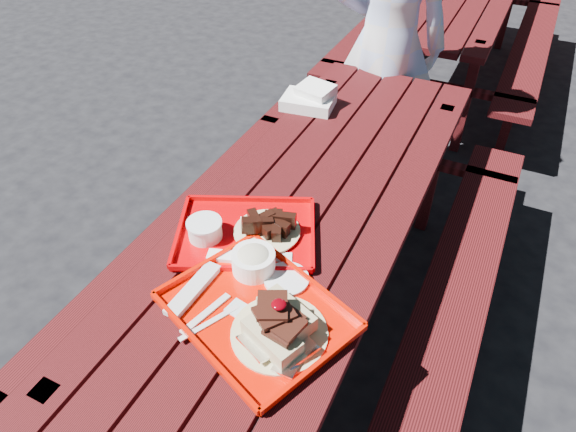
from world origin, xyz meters
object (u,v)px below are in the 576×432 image
Objects in this scene: picnic_table_near at (305,244)px; near_tray at (262,302)px; picnic_table_far at (457,15)px; person at (387,45)px; far_tray at (243,232)px.

picnic_table_near is 0.55m from near_tray.
picnic_table_far is at bearing 91.44° from near_tray.
picnic_table_far is 1.41× the size of person.
picnic_table_near is 0.34m from far_tray.
picnic_table_far is at bearing -105.46° from person.
picnic_table_near is 2.80m from picnic_table_far.
picnic_table_far is at bearing 90.00° from picnic_table_near.
person is at bearing 96.35° from near_tray.
far_tray is at bearing 78.78° from person.
picnic_table_far is 3.89× the size of near_tray.
far_tray is 0.33× the size of person.
near_tray is 1.80m from person.
near_tray reaches higher than far_tray.
person reaches higher than picnic_table_near.
near_tray is (0.08, -0.49, 0.23)m from picnic_table_near.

